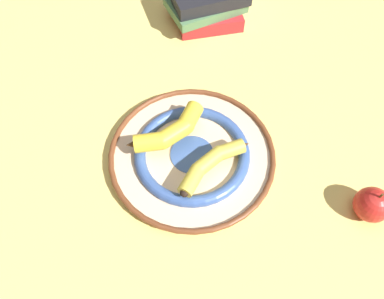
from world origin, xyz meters
name	(u,v)px	position (x,y,z in m)	size (l,w,h in m)	color
ground_plane	(194,145)	(0.00, 0.00, 0.00)	(2.80, 2.80, 0.00)	#E5CC6B
decorative_bowl	(192,155)	(-0.02, 0.03, 0.01)	(0.35, 0.35, 0.03)	beige
banana_a	(211,163)	(-0.07, 0.03, 0.05)	(0.06, 0.18, 0.03)	gold
banana_b	(170,132)	(0.04, 0.03, 0.05)	(0.08, 0.19, 0.04)	yellow
book_stack	(208,4)	(0.26, -0.33, 0.05)	(0.22, 0.24, 0.10)	#AD2328
apple	(372,205)	(-0.35, -0.12, 0.03)	(0.07, 0.07, 0.08)	red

